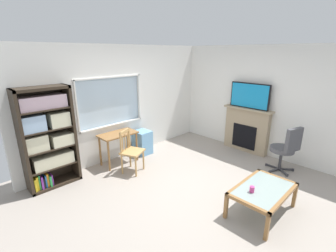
% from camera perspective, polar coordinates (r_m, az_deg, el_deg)
% --- Properties ---
extents(ground, '(5.81, 5.42, 0.02)m').
position_cam_1_polar(ground, '(4.56, 6.17, -14.81)').
color(ground, '#9E9389').
extents(wall_back_with_window, '(4.81, 0.15, 2.58)m').
position_cam_1_polar(wall_back_with_window, '(5.64, -10.73, 5.58)').
color(wall_back_with_window, white).
rests_on(wall_back_with_window, ground).
extents(wall_right, '(0.12, 4.62, 2.58)m').
position_cam_1_polar(wall_right, '(6.09, 21.61, 5.60)').
color(wall_right, white).
rests_on(wall_right, ground).
extents(bookshelf, '(0.90, 0.38, 1.85)m').
position_cam_1_polar(bookshelf, '(4.76, -27.20, -2.20)').
color(bookshelf, '#2D2319').
rests_on(bookshelf, ground).
extents(desk_under_window, '(0.83, 0.46, 0.71)m').
position_cam_1_polar(desk_under_window, '(5.33, -11.94, -3.04)').
color(desk_under_window, olive).
rests_on(desk_under_window, ground).
extents(wooden_chair, '(0.55, 0.54, 0.90)m').
position_cam_1_polar(wooden_chair, '(4.96, -8.96, -5.94)').
color(wooden_chair, tan).
rests_on(wooden_chair, ground).
extents(plastic_drawer_unit, '(0.35, 0.40, 0.58)m').
position_cam_1_polar(plastic_drawer_unit, '(5.86, -6.18, -3.91)').
color(plastic_drawer_unit, '#72ADDB').
rests_on(plastic_drawer_unit, ground).
extents(fireplace, '(0.26, 1.20, 1.11)m').
position_cam_1_polar(fireplace, '(6.22, 18.40, -0.80)').
color(fireplace, tan).
rests_on(fireplace, ground).
extents(tv, '(0.06, 0.97, 0.61)m').
position_cam_1_polar(tv, '(6.01, 19.10, 6.93)').
color(tv, black).
rests_on(tv, fireplace).
extents(office_chair, '(0.58, 0.61, 1.00)m').
position_cam_1_polar(office_chair, '(5.40, 26.64, -4.62)').
color(office_chair, '#4C4C51').
rests_on(office_chair, ground).
extents(coffee_table, '(1.08, 0.68, 0.43)m').
position_cam_1_polar(coffee_table, '(4.03, 21.94, -14.41)').
color(coffee_table, '#8C9E99').
rests_on(coffee_table, ground).
extents(sippy_cup, '(0.07, 0.07, 0.09)m').
position_cam_1_polar(sippy_cup, '(3.83, 19.62, -14.20)').
color(sippy_cup, '#DB3D84').
rests_on(sippy_cup, coffee_table).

